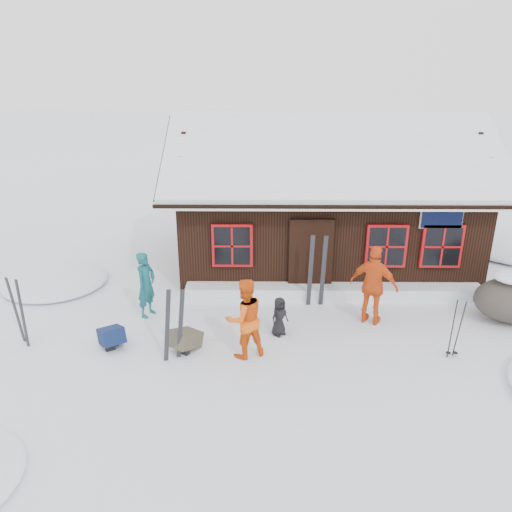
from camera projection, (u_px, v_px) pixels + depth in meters
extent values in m
plane|color=white|center=(278.00, 342.00, 10.84)|extent=(120.00, 120.00, 0.00)
cube|color=black|center=(323.00, 220.00, 15.03)|extent=(8.00, 5.00, 2.50)
cube|color=black|center=(333.00, 159.00, 12.90)|extent=(8.90, 3.14, 1.88)
cube|color=black|center=(321.00, 142.00, 15.65)|extent=(8.90, 3.14, 1.88)
cube|color=white|center=(334.00, 154.00, 12.85)|extent=(8.72, 3.07, 1.86)
cube|color=white|center=(321.00, 138.00, 15.60)|extent=(8.72, 3.07, 1.86)
cube|color=white|center=(328.00, 118.00, 13.96)|extent=(8.81, 0.22, 0.14)
cube|color=silver|center=(340.00, 207.00, 11.84)|extent=(8.90, 0.10, 0.20)
cube|color=black|center=(311.00, 258.00, 12.75)|extent=(1.00, 0.10, 2.00)
cube|color=black|center=(442.00, 216.00, 12.28)|extent=(1.00, 0.06, 0.60)
cube|color=maroon|center=(232.00, 245.00, 12.64)|extent=(1.04, 0.10, 1.14)
cube|color=black|center=(232.00, 246.00, 12.60)|extent=(0.90, 0.04, 1.00)
cube|color=maroon|center=(386.00, 246.00, 12.60)|extent=(1.04, 0.10, 1.14)
cube|color=black|center=(387.00, 247.00, 12.56)|extent=(0.90, 0.04, 1.00)
cube|color=maroon|center=(442.00, 246.00, 12.58)|extent=(1.04, 0.10, 1.14)
cube|color=black|center=(442.00, 247.00, 12.55)|extent=(0.90, 0.04, 1.00)
cube|color=white|center=(333.00, 291.00, 12.86)|extent=(7.60, 0.60, 0.35)
ellipsoid|color=white|center=(56.00, 284.00, 13.69)|extent=(2.80, 2.80, 0.34)
imported|color=#13525B|center=(146.00, 285.00, 11.73)|extent=(0.57, 0.68, 1.60)
imported|color=#ED5810|center=(245.00, 318.00, 10.06)|extent=(1.03, 0.94, 1.71)
imported|color=#E14E17|center=(374.00, 285.00, 11.33)|extent=(1.20, 0.94, 1.89)
imported|color=black|center=(279.00, 317.00, 10.98)|extent=(0.52, 0.51, 0.90)
cube|color=black|center=(167.00, 327.00, 9.95)|extent=(0.23, 0.16, 1.60)
cube|color=black|center=(181.00, 325.00, 10.01)|extent=(0.26, 0.08, 1.60)
cube|color=black|center=(16.00, 311.00, 10.64)|extent=(0.24, 0.09, 1.55)
cube|color=black|center=(22.00, 314.00, 10.50)|extent=(0.16, 0.21, 1.55)
cube|color=black|center=(310.00, 272.00, 12.21)|extent=(0.16, 0.06, 1.89)
cube|color=black|center=(323.00, 272.00, 12.20)|extent=(0.16, 0.06, 1.89)
cylinder|color=black|center=(452.00, 330.00, 10.10)|extent=(0.09, 0.12, 1.31)
cylinder|color=black|center=(459.00, 330.00, 10.10)|extent=(0.09, 0.12, 1.31)
cube|color=#0F1C44|center=(112.00, 339.00, 10.64)|extent=(0.72, 0.77, 0.33)
cube|color=#484333|center=(185.00, 342.00, 10.51)|extent=(0.74, 0.79, 0.34)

